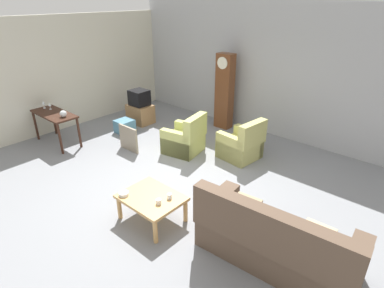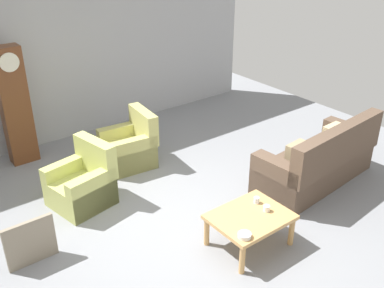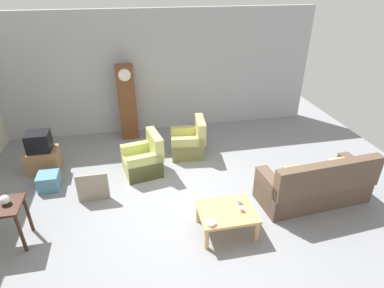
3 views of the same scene
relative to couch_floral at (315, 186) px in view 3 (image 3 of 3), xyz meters
name	(u,v)px [view 3 (image 3 of 3)]	position (x,y,z in m)	size (l,w,h in m)	color
ground_plane	(186,204)	(-2.44, 0.41, -0.35)	(10.40, 10.40, 0.00)	gray
garage_door_wall	(161,72)	(-2.44, 4.01, 1.25)	(8.40, 0.16, 3.20)	#ADAFB5
couch_floral	(315,186)	(0.00, 0.00, 0.00)	(2.16, 1.04, 1.04)	brown
armchair_olive_near	(144,160)	(-3.14, 1.69, -0.05)	(0.92, 0.90, 0.92)	#B7BC66
armchair_olive_far	(189,143)	(-2.01, 2.29, -0.05)	(0.87, 0.84, 0.92)	tan
coffee_table_wood	(227,213)	(-1.90, -0.45, 0.03)	(0.96, 0.76, 0.44)	tan
grandfather_clock	(127,102)	(-3.40, 3.51, 0.64)	(0.44, 0.30, 1.98)	brown
tv_stand_cabinet	(43,160)	(-5.35, 2.22, -0.09)	(0.68, 0.52, 0.52)	#997047
tv_crt	(39,142)	(-5.35, 2.22, 0.38)	(0.48, 0.44, 0.42)	black
framed_picture_leaning	(93,188)	(-4.19, 0.89, -0.06)	(0.60, 0.05, 0.59)	gray
storage_box_blue	(49,181)	(-5.12, 1.48, -0.18)	(0.41, 0.44, 0.34)	teal
glass_dome_cloche	(5,200)	(-5.37, 0.02, 0.50)	(0.15, 0.15, 0.15)	silver
cup_white_porcelain	(241,209)	(-1.68, -0.50, 0.13)	(0.08, 0.08, 0.08)	white
cup_blue_rimmed	(239,201)	(-1.65, -0.30, 0.13)	(0.07, 0.07, 0.08)	silver
bowl_white_stacked	(211,223)	(-2.25, -0.71, 0.12)	(0.16, 0.16, 0.05)	white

